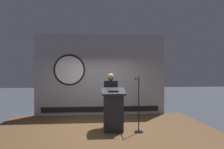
# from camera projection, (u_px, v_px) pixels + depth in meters

# --- Properties ---
(ground_plane) EXTENTS (40.00, 40.00, 0.00)m
(ground_plane) POSITION_uv_depth(u_px,v_px,m) (103.00, 138.00, 5.78)
(ground_plane) COLOR #383D47
(stage_platform) EXTENTS (6.40, 4.00, 0.30)m
(stage_platform) POSITION_uv_depth(u_px,v_px,m) (103.00, 133.00, 5.78)
(stage_platform) COLOR brown
(stage_platform) RESTS_ON ground
(banner_display) EXTENTS (4.94, 0.12, 3.07)m
(banner_display) POSITION_uv_depth(u_px,v_px,m) (100.00, 75.00, 7.60)
(banner_display) COLOR #9E9EA3
(banner_display) RESTS_ON stage_platform
(podium) EXTENTS (0.64, 0.49, 1.19)m
(podium) POSITION_uv_depth(u_px,v_px,m) (113.00, 110.00, 5.46)
(podium) COLOR #26262B
(podium) RESTS_ON stage_platform
(speaker_person) EXTENTS (0.40, 0.26, 1.59)m
(speaker_person) POSITION_uv_depth(u_px,v_px,m) (111.00, 99.00, 5.94)
(speaker_person) COLOR black
(speaker_person) RESTS_ON stage_platform
(microphone_stand) EXTENTS (0.24, 0.56, 1.49)m
(microphone_stand) POSITION_uv_depth(u_px,v_px,m) (138.00, 112.00, 5.43)
(microphone_stand) COLOR black
(microphone_stand) RESTS_ON stage_platform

